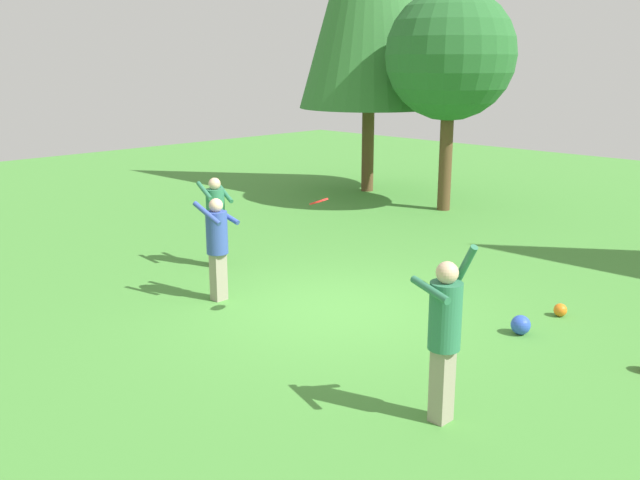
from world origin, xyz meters
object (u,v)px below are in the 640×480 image
ball_orange (560,310)px  tree_left (450,56)px  person_bystander (217,240)px  frisbee (319,202)px  person_catcher (216,214)px  person_thrower (445,327)px  ball_blue (521,325)px

ball_orange → tree_left: (-5.71, 5.16, 3.72)m
person_bystander → frisbee: size_ratio=5.14×
person_catcher → ball_orange: bearing=32.5°
frisbee → tree_left: bearing=113.1°
person_thrower → ball_blue: size_ratio=7.09×
frisbee → ball_orange: frisbee is taller
tree_left → person_bystander: bearing=-80.0°
person_bystander → ball_orange: (4.25, 3.13, -0.88)m
person_bystander → frisbee: frisbee is taller
person_catcher → frisbee: (3.46, -0.82, 0.85)m
tree_left → frisbee: bearing=-66.9°
frisbee → ball_blue: 3.31m
person_bystander → frisbee: bearing=0.0°
person_thrower → person_bystander: 4.85m
person_catcher → person_bystander: 1.89m
frisbee → person_bystander: bearing=-171.1°
ball_blue → person_bystander: bearing=-153.7°
person_thrower → person_bystander: bearing=11.3°
ball_blue → tree_left: size_ratio=0.05×
person_bystander → ball_blue: person_bystander is taller
person_bystander → tree_left: tree_left is taller
ball_orange → ball_blue: bearing=-93.7°
person_bystander → ball_orange: bearing=27.4°
person_catcher → tree_left: tree_left is taller
person_thrower → ball_orange: 4.01m
person_thrower → ball_orange: person_thrower is taller
frisbee → tree_left: size_ratio=0.06×
ball_blue → ball_orange: bearing=86.3°
person_catcher → ball_blue: (5.70, 0.94, -0.85)m
ball_orange → person_thrower: bearing=-81.9°
ball_orange → frisbee: bearing=-129.2°
person_bystander → ball_orange: size_ratio=8.37×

